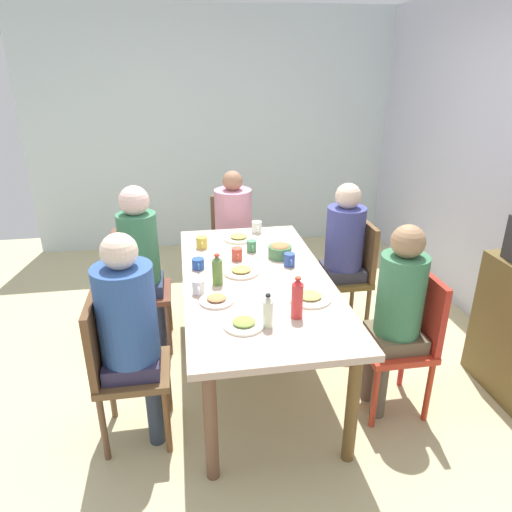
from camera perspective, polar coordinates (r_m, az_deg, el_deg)
name	(u,v)px	position (r m, az deg, el deg)	size (l,w,h in m)	color
ground_plane	(256,370)	(3.43, 0.00, -13.83)	(6.18, 6.18, 0.00)	#C2B789
wall_left	(218,133)	(5.42, -4.67, 14.83)	(0.12, 4.14, 2.60)	silver
dining_table	(256,288)	(3.08, 0.00, -3.91)	(1.93, 0.95, 0.74)	#CAAB99
chair_0	(118,362)	(2.74, -16.57, -12.39)	(0.40, 0.40, 0.90)	brown
person_0	(130,323)	(2.60, -15.22, -7.91)	(0.32, 0.32, 1.27)	#382949
chair_1	(408,335)	(3.01, 18.07, -9.20)	(0.40, 0.40, 0.90)	red
person_1	(397,306)	(2.87, 16.93, -5.89)	(0.30, 0.30, 1.22)	brown
chair_2	(132,285)	(3.58, -14.96, -3.49)	(0.40, 0.40, 0.90)	brown
person_2	(141,255)	(3.47, -13.87, 0.11)	(0.30, 0.30, 1.26)	navy
chair_3	(352,270)	(3.78, 11.67, -1.67)	(0.40, 0.40, 0.90)	brown
person_3	(343,246)	(3.67, 10.60, 1.27)	(0.30, 0.30, 1.22)	#3A453C
chair_4	(233,238)	(4.37, -2.86, 2.19)	(0.40, 0.40, 0.90)	brown
person_4	(233,221)	(4.22, -2.77, 4.25)	(0.33, 0.33, 1.17)	brown
plate_0	(310,297)	(2.79, 6.60, -5.04)	(0.25, 0.25, 0.04)	white
plate_1	(217,300)	(2.75, -4.85, -5.36)	(0.20, 0.20, 0.04)	silver
plate_2	(244,324)	(2.51, -1.50, -8.28)	(0.22, 0.22, 0.04)	white
plate_3	(239,238)	(3.69, -2.13, 2.24)	(0.24, 0.24, 0.04)	silver
plate_4	(241,271)	(3.10, -1.83, -1.87)	(0.24, 0.24, 0.04)	beige
bowl_0	(280,250)	(3.34, 2.94, 0.68)	(0.17, 0.17, 0.11)	#477E4F
cup_0	(289,260)	(3.21, 4.11, -0.46)	(0.11, 0.08, 0.09)	#3150A7
cup_1	(198,264)	(3.18, -7.10, -0.96)	(0.12, 0.08, 0.07)	#294FA5
cup_2	(257,227)	(3.83, 0.09, 3.57)	(0.12, 0.08, 0.09)	white
cup_3	(252,246)	(3.44, -0.55, 1.22)	(0.11, 0.07, 0.08)	#498A62
cup_4	(237,254)	(3.29, -2.34, 0.23)	(0.11, 0.07, 0.09)	#C94E3B
cup_5	(198,287)	(2.84, -7.08, -3.80)	(0.11, 0.07, 0.09)	white
cup_6	(202,242)	(3.53, -6.66, 1.66)	(0.12, 0.08, 0.09)	gold
bottle_0	(268,312)	(2.46, 1.46, -6.84)	(0.05, 0.05, 0.19)	silver
bottle_1	(217,270)	(2.92, -4.76, -1.76)	(0.07, 0.07, 0.21)	#557E34
bottle_2	(297,299)	(2.55, 5.07, -5.23)	(0.06, 0.06, 0.24)	red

